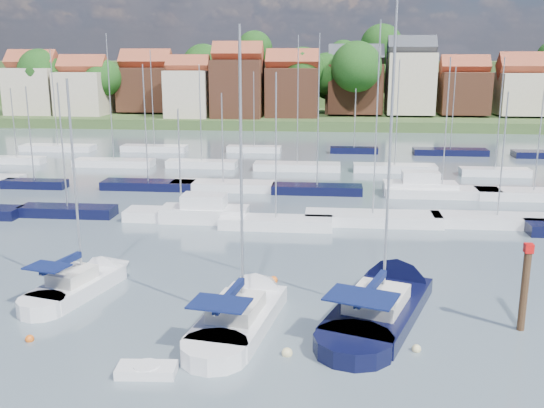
# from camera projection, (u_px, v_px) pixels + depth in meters

# --- Properties ---
(ground) EXTENTS (260.00, 260.00, 0.00)m
(ground) POSITION_uv_depth(u_px,v_px,m) (288.00, 176.00, 68.04)
(ground) COLOR #424E59
(ground) RESTS_ON ground
(sailboat_left) EXTENTS (4.72, 9.71, 12.87)m
(sailboat_left) POSITION_uv_depth(u_px,v_px,m) (88.00, 282.00, 34.93)
(sailboat_left) COLOR silver
(sailboat_left) RESTS_ON ground
(sailboat_centre) EXTENTS (4.84, 11.89, 15.70)m
(sailboat_centre) POSITION_uv_depth(u_px,v_px,m) (248.00, 308.00, 31.29)
(sailboat_centre) COLOR silver
(sailboat_centre) RESTS_ON ground
(sailboat_navy) EXTENTS (8.06, 14.31, 19.11)m
(sailboat_navy) POSITION_uv_depth(u_px,v_px,m) (389.00, 297.00, 32.79)
(sailboat_navy) COLOR black
(sailboat_navy) RESTS_ON ground
(tender) EXTENTS (2.56, 1.33, 0.54)m
(tender) POSITION_uv_depth(u_px,v_px,m) (147.00, 370.00, 25.36)
(tender) COLOR silver
(tender) RESTS_ON ground
(timber_piling) EXTENTS (0.40, 0.40, 6.66)m
(timber_piling) POSITION_uv_depth(u_px,v_px,m) (523.00, 305.00, 29.28)
(timber_piling) COLOR #4C331E
(timber_piling) RESTS_ON ground
(buoy_c) EXTENTS (0.41, 0.41, 0.41)m
(buoy_c) POSITION_uv_depth(u_px,v_px,m) (30.00, 341.00, 28.42)
(buoy_c) COLOR #D85914
(buoy_c) RESTS_ON ground
(buoy_d) EXTENTS (0.49, 0.49, 0.49)m
(buoy_d) POSITION_uv_depth(u_px,v_px,m) (287.00, 355.00, 27.08)
(buoy_d) COLOR beige
(buoy_d) RESTS_ON ground
(buoy_e) EXTENTS (0.49, 0.49, 0.49)m
(buoy_e) POSITION_uv_depth(u_px,v_px,m) (274.00, 282.00, 35.94)
(buoy_e) COLOR #D85914
(buoy_e) RESTS_ON ground
(buoy_f) EXTENTS (0.43, 0.43, 0.43)m
(buoy_f) POSITION_uv_depth(u_px,v_px,m) (416.00, 351.00, 27.45)
(buoy_f) COLOR beige
(buoy_f) RESTS_ON ground
(marina_field) EXTENTS (79.62, 41.41, 15.93)m
(marina_field) POSITION_uv_depth(u_px,v_px,m) (303.00, 181.00, 63.06)
(marina_field) COLOR silver
(marina_field) RESTS_ON ground
(far_shore_town) EXTENTS (212.46, 90.00, 22.27)m
(far_shore_town) POSITION_uv_depth(u_px,v_px,m) (323.00, 91.00, 156.35)
(far_shore_town) COLOR #3A542A
(far_shore_town) RESTS_ON ground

